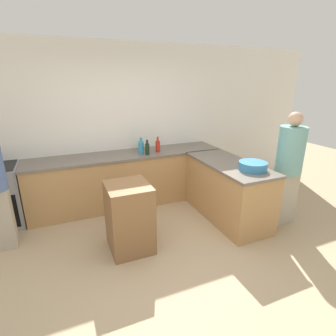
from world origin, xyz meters
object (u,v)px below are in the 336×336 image
olive_oil_bottle (141,145)px  dish_soap_bottle (141,147)px  mixing_bowl (253,166)px  person_at_peninsula (288,166)px  wine_bottle_dark (147,149)px  hot_sauce_bottle (158,146)px  vinegar_bottle_clear (147,146)px  island_table (129,217)px

olive_oil_bottle → dish_soap_bottle: bearing=-108.0°
mixing_bowl → person_at_peninsula: size_ratio=0.23×
wine_bottle_dark → hot_sauce_bottle: size_ratio=0.97×
vinegar_bottle_clear → hot_sauce_bottle: size_ratio=1.16×
person_at_peninsula → olive_oil_bottle: bearing=134.6°
wine_bottle_dark → dish_soap_bottle: (-0.08, 0.10, 0.01)m
olive_oil_bottle → hot_sauce_bottle: 0.32m
island_table → vinegar_bottle_clear: vinegar_bottle_clear is taller
hot_sauce_bottle → dish_soap_bottle: bearing=-177.5°
person_at_peninsula → vinegar_bottle_clear: bearing=138.5°
wine_bottle_dark → hot_sauce_bottle: (0.23, 0.11, 0.00)m
mixing_bowl → olive_oil_bottle: size_ratio=1.87×
wine_bottle_dark → island_table: bearing=-119.5°
olive_oil_bottle → person_at_peninsula: person_at_peninsula is taller
island_table → olive_oil_bottle: size_ratio=4.29×
wine_bottle_dark → person_at_peninsula: (1.69, -1.37, -0.10)m
dish_soap_bottle → hot_sauce_bottle: (0.31, 0.01, -0.01)m
person_at_peninsula → island_table: bearing=173.7°
person_at_peninsula → mixing_bowl: bearing=174.6°
person_at_peninsula → wine_bottle_dark: bearing=140.9°
mixing_bowl → vinegar_bottle_clear: bearing=126.9°
wine_bottle_dark → vinegar_bottle_clear: bearing=74.2°
olive_oil_bottle → person_at_peninsula: bearing=-45.4°
dish_soap_bottle → wine_bottle_dark: bearing=-50.8°
olive_oil_bottle → person_at_peninsula: 2.41m
olive_oil_bottle → wine_bottle_dark: (0.00, -0.34, 0.02)m
mixing_bowl → wine_bottle_dark: wine_bottle_dark is taller
wine_bottle_dark → olive_oil_bottle: bearing=90.0°
olive_oil_bottle → wine_bottle_dark: size_ratio=0.82×
olive_oil_bottle → dish_soap_bottle: 0.26m
vinegar_bottle_clear → hot_sauce_bottle: (0.20, 0.01, -0.02)m
olive_oil_bottle → wine_bottle_dark: bearing=-90.0°
mixing_bowl → wine_bottle_dark: (-1.09, 1.31, 0.04)m
mixing_bowl → island_table: bearing=173.3°
island_table → person_at_peninsula: 2.38m
mixing_bowl → vinegar_bottle_clear: size_ratio=1.28×
dish_soap_bottle → person_at_peninsula: size_ratio=0.16×
olive_oil_bottle → vinegar_bottle_clear: vinegar_bottle_clear is taller
island_table → wine_bottle_dark: wine_bottle_dark is taller
vinegar_bottle_clear → dish_soap_bottle: vinegar_bottle_clear is taller
olive_oil_bottle → vinegar_bottle_clear: bearing=-83.6°
mixing_bowl → hot_sauce_bottle: bearing=121.1°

